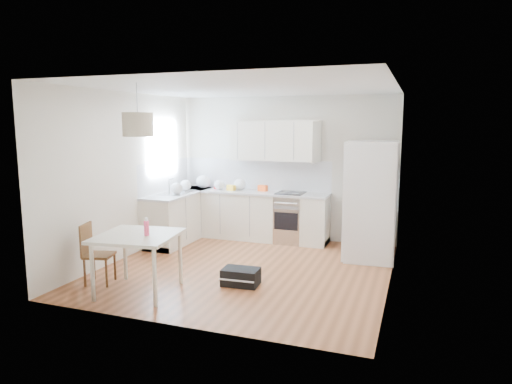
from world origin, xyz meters
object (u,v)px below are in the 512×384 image
at_px(dining_table, 138,241).
at_px(gym_bag, 241,277).
at_px(dining_chair, 99,254).
at_px(refrigerator, 371,200).

relative_size(dining_table, gym_bag, 2.22).
bearing_deg(dining_table, gym_bag, 23.40).
bearing_deg(dining_chair, refrigerator, 21.24).
relative_size(refrigerator, gym_bag, 3.86).
distance_m(dining_chair, gym_bag, 1.97).
distance_m(refrigerator, dining_table, 3.76).
xyz_separation_m(dining_table, gym_bag, (1.16, 0.70, -0.58)).
bearing_deg(gym_bag, refrigerator, 48.40).
relative_size(dining_table, dining_chair, 1.31).
height_order(dining_chair, gym_bag, dining_chair).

